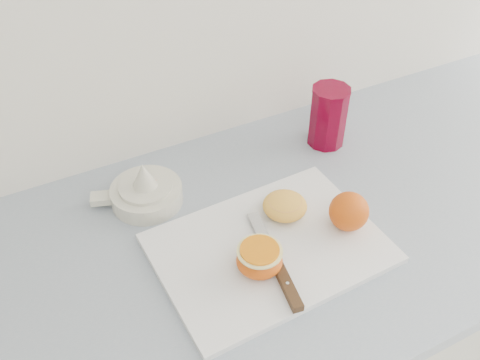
# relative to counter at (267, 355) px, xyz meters

# --- Properties ---
(counter) EXTENTS (2.61, 0.64, 0.89)m
(counter) POSITION_rel_counter_xyz_m (0.00, 0.00, 0.00)
(counter) COLOR beige
(counter) RESTS_ON ground
(cutting_board) EXTENTS (0.39, 0.28, 0.01)m
(cutting_board) POSITION_rel_counter_xyz_m (-0.04, -0.05, 0.45)
(cutting_board) COLOR white
(cutting_board) RESTS_ON counter
(whole_orange) EXTENTS (0.07, 0.07, 0.07)m
(whole_orange) POSITION_rel_counter_xyz_m (0.10, -0.07, 0.49)
(whole_orange) COLOR #D64D14
(whole_orange) RESTS_ON cutting_board
(half_orange) EXTENTS (0.08, 0.08, 0.05)m
(half_orange) POSITION_rel_counter_xyz_m (-0.08, -0.08, 0.48)
(half_orange) COLOR #D64D14
(half_orange) RESTS_ON cutting_board
(squeezed_shell) EXTENTS (0.08, 0.08, 0.03)m
(squeezed_shell) POSITION_rel_counter_xyz_m (0.02, 0.01, 0.47)
(squeezed_shell) COLOR gold
(squeezed_shell) RESTS_ON cutting_board
(paring_knife) EXTENTS (0.05, 0.22, 0.01)m
(paring_knife) POSITION_rel_counter_xyz_m (-0.06, -0.12, 0.46)
(paring_knife) COLOR #45301B
(paring_knife) RESTS_ON cutting_board
(citrus_juicer) EXTENTS (0.17, 0.13, 0.09)m
(citrus_juicer) POSITION_rel_counter_xyz_m (-0.18, 0.16, 0.47)
(citrus_juicer) COLOR white
(citrus_juicer) RESTS_ON counter
(red_tumbler) EXTENTS (0.08, 0.08, 0.13)m
(red_tumbler) POSITION_rel_counter_xyz_m (0.22, 0.16, 0.50)
(red_tumbler) COLOR maroon
(red_tumbler) RESTS_ON counter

